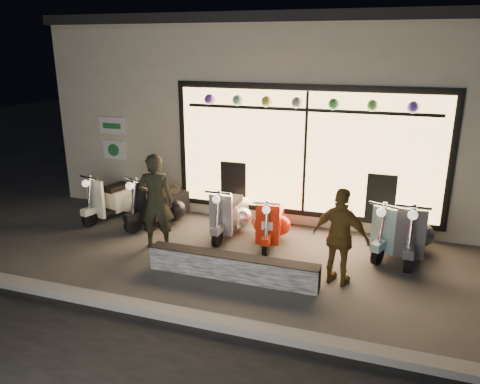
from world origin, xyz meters
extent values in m
plane|color=#383533|center=(0.00, 0.00, 0.00)|extent=(40.00, 40.00, 0.00)
cube|color=slate|center=(0.00, -2.00, 0.06)|extent=(40.00, 0.25, 0.12)
cube|color=beige|center=(0.00, 5.00, 2.00)|extent=(10.00, 6.00, 4.00)
cube|color=black|center=(0.00, 5.00, 4.10)|extent=(10.20, 6.20, 0.20)
cube|color=black|center=(0.80, 1.98, 1.55)|extent=(5.45, 0.06, 2.65)
cube|color=#FFBF6B|center=(0.80, 1.94, 1.55)|extent=(5.20, 0.04, 2.40)
cube|color=black|center=(0.80, 1.90, 2.40)|extent=(4.90, 0.06, 0.06)
cube|color=white|center=(-3.60, 1.96, 1.85)|extent=(0.65, 0.04, 0.38)
cube|color=white|center=(-3.60, 1.96, 1.30)|extent=(0.55, 0.04, 0.42)
cube|color=black|center=(0.19, -0.65, 0.20)|extent=(2.80, 0.28, 0.40)
cylinder|color=black|center=(-0.50, 0.43, 0.17)|extent=(0.10, 0.33, 0.33)
cylinder|color=black|center=(-0.48, 1.41, 0.17)|extent=(0.12, 0.33, 0.33)
cube|color=#B6B7BB|center=(-0.50, 0.64, 0.55)|extent=(0.45, 0.08, 0.80)
cube|color=#B6B7BB|center=(-0.49, 1.31, 0.37)|extent=(0.42, 0.69, 0.45)
cube|color=black|center=(-0.49, 1.21, 0.64)|extent=(0.28, 0.55, 0.12)
sphere|color=#FFF2CC|center=(-0.50, 0.42, 0.93)|extent=(0.15, 0.15, 0.15)
cylinder|color=black|center=(0.47, 0.31, 0.16)|extent=(0.13, 0.32, 0.31)
cylinder|color=black|center=(0.35, 1.22, 0.16)|extent=(0.15, 0.32, 0.31)
cube|color=red|center=(0.44, 0.50, 0.51)|extent=(0.43, 0.12, 0.75)
cube|color=red|center=(0.36, 1.13, 0.35)|extent=(0.46, 0.69, 0.42)
cube|color=black|center=(0.37, 1.04, 0.61)|extent=(0.32, 0.54, 0.11)
sphere|color=#FFF2CC|center=(0.47, 0.30, 0.87)|extent=(0.15, 0.15, 0.14)
cylinder|color=black|center=(-2.31, 0.48, 0.18)|extent=(0.24, 0.36, 0.35)
cylinder|color=black|center=(-1.88, 1.42, 0.18)|extent=(0.26, 0.37, 0.35)
cube|color=black|center=(-2.22, 0.68, 0.58)|extent=(0.46, 0.27, 0.85)
cube|color=black|center=(-1.92, 1.33, 0.39)|extent=(0.70, 0.84, 0.48)
cube|color=black|center=(-1.97, 1.23, 0.68)|extent=(0.51, 0.65, 0.12)
sphere|color=#FFF2CC|center=(-2.32, 0.47, 0.98)|extent=(0.21, 0.21, 0.16)
cylinder|color=black|center=(-3.35, 0.51, 0.17)|extent=(0.18, 0.35, 0.33)
cylinder|color=black|center=(-3.11, 1.46, 0.17)|extent=(0.20, 0.35, 0.33)
cube|color=#F2ECC6|center=(-3.30, 0.71, 0.55)|extent=(0.45, 0.18, 0.80)
cube|color=#F2ECC6|center=(-3.13, 1.36, 0.37)|extent=(0.57, 0.77, 0.45)
cube|color=black|center=(-3.16, 1.27, 0.64)|extent=(0.40, 0.60, 0.12)
sphere|color=#FFF2CC|center=(-3.35, 0.50, 0.93)|extent=(0.18, 0.18, 0.15)
cylinder|color=black|center=(2.36, 0.61, 0.17)|extent=(0.22, 0.35, 0.34)
cylinder|color=black|center=(2.72, 1.54, 0.17)|extent=(0.23, 0.36, 0.34)
cube|color=#84B6BC|center=(2.44, 0.81, 0.56)|extent=(0.45, 0.23, 0.82)
cube|color=#84B6BC|center=(2.69, 1.44, 0.38)|extent=(0.64, 0.80, 0.46)
cube|color=black|center=(2.65, 1.35, 0.66)|extent=(0.46, 0.62, 0.12)
sphere|color=#FFF2CC|center=(2.36, 0.60, 0.94)|extent=(0.19, 0.19, 0.15)
cylinder|color=black|center=(2.84, 0.48, 0.18)|extent=(0.12, 0.36, 0.36)
cylinder|color=black|center=(2.87, 1.54, 0.18)|extent=(0.14, 0.36, 0.36)
cube|color=#53545A|center=(2.85, 0.70, 0.59)|extent=(0.49, 0.09, 0.87)
cube|color=#53545A|center=(2.87, 1.43, 0.40)|extent=(0.47, 0.75, 0.49)
cube|color=black|center=(2.87, 1.32, 0.70)|extent=(0.31, 0.60, 0.13)
sphere|color=#FFF2CC|center=(2.84, 0.47, 1.00)|extent=(0.16, 0.16, 0.16)
imported|color=black|center=(-1.53, 0.06, 0.89)|extent=(0.74, 0.60, 1.77)
imported|color=brown|center=(1.81, -0.26, 0.78)|extent=(0.98, 0.61, 1.55)
camera|label=1|loc=(2.47, -7.02, 3.60)|focal=35.00mm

